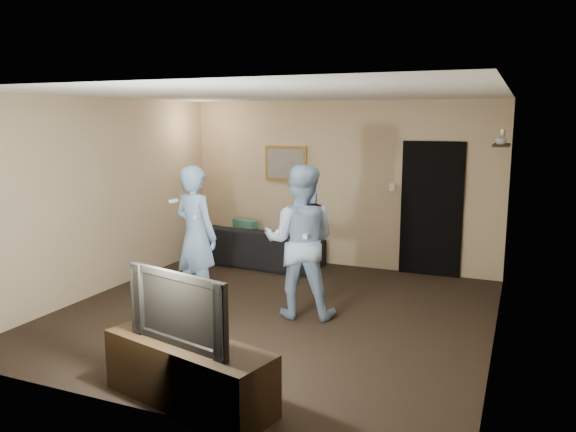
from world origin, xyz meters
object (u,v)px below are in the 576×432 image
at_px(sofa, 257,245).
at_px(tv_console, 189,374).
at_px(wii_player_left, 196,236).
at_px(wii_player_right, 300,241).
at_px(television, 187,306).

distance_m(sofa, tv_console, 4.51).
xyz_separation_m(sofa, tv_console, (1.46, -4.26, -0.06)).
relative_size(sofa, tv_console, 1.36).
distance_m(tv_console, wii_player_left, 2.59).
relative_size(tv_console, wii_player_right, 0.86).
xyz_separation_m(tv_console, wii_player_right, (0.07, 2.31, 0.65)).
bearing_deg(wii_player_right, wii_player_left, -174.09).
height_order(tv_console, wii_player_left, wii_player_left).
bearing_deg(wii_player_left, television, -59.56).
xyz_separation_m(television, wii_player_right, (0.07, 2.31, 0.07)).
xyz_separation_m(television, wii_player_left, (-1.27, 2.17, 0.05)).
relative_size(television, wii_player_right, 0.59).
bearing_deg(wii_player_right, tv_console, -91.65).
distance_m(wii_player_left, wii_player_right, 1.35).
bearing_deg(television, wii_player_right, 101.83).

